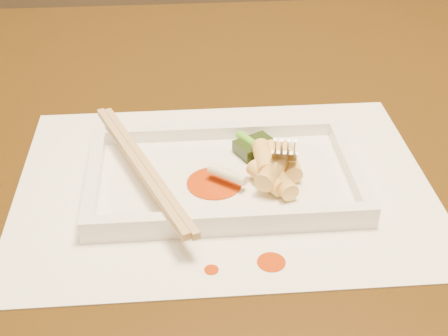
{
  "coord_description": "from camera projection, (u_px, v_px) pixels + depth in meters",
  "views": [
    {
      "loc": [
        -0.0,
        -0.55,
        1.11
      ],
      "look_at": [
        0.04,
        -0.06,
        0.77
      ],
      "focal_mm": 50.0,
      "sensor_mm": 36.0,
      "label": 1
    }
  ],
  "objects": [
    {
      "name": "table",
      "position": [
        187.0,
        225.0,
        0.72
      ],
      "size": [
        1.4,
        0.9,
        0.75
      ],
      "color": "black",
      "rests_on": "ground"
    },
    {
      "name": "rice_cake_5",
      "position": [
        264.0,
        159.0,
        0.6
      ],
      "size": [
        0.02,
        0.05,
        0.02
      ],
      "primitive_type": "cylinder",
      "rotation": [
        1.57,
        0.0,
        0.01
      ],
      "color": "#FDDB76",
      "rests_on": "plate_base"
    },
    {
      "name": "sauce_splatter_a",
      "position": [
        271.0,
        262.0,
        0.52
      ],
      "size": [
        0.02,
        0.02,
        0.0
      ],
      "primitive_type": "cylinder",
      "color": "#B13305",
      "rests_on": "placemat"
    },
    {
      "name": "chopstick_b",
      "position": [
        146.0,
        165.0,
        0.59
      ],
      "size": [
        0.09,
        0.22,
        0.01
      ],
      "primitive_type": "cube",
      "rotation": [
        0.0,
        0.0,
        0.38
      ],
      "color": "tan",
      "rests_on": "plate_rim_near"
    },
    {
      "name": "scallion_green",
      "position": [
        265.0,
        152.0,
        0.62
      ],
      "size": [
        0.05,
        0.08,
        0.01
      ],
      "primitive_type": "cylinder",
      "rotation": [
        1.57,
        0.0,
        0.55
      ],
      "color": "#46A31A",
      "rests_on": "plate_base"
    },
    {
      "name": "plate_rim_near",
      "position": [
        231.0,
        219.0,
        0.54
      ],
      "size": [
        0.26,
        0.01,
        0.01
      ],
      "primitive_type": "cube",
      "color": "white",
      "rests_on": "plate_base"
    },
    {
      "name": "plate_rim_right",
      "position": [
        351.0,
        165.0,
        0.61
      ],
      "size": [
        0.01,
        0.14,
        0.01
      ],
      "primitive_type": "cube",
      "color": "white",
      "rests_on": "plate_base"
    },
    {
      "name": "plate_rim_far",
      "position": [
        218.0,
        131.0,
        0.66
      ],
      "size": [
        0.26,
        0.01,
        0.01
      ],
      "primitive_type": "cube",
      "color": "white",
      "rests_on": "plate_base"
    },
    {
      "name": "rice_cake_4",
      "position": [
        281.0,
        182.0,
        0.58
      ],
      "size": [
        0.03,
        0.04,
        0.02
      ],
      "primitive_type": "cylinder",
      "rotation": [
        1.57,
        0.0,
        0.28
      ],
      "color": "#FDDB76",
      "rests_on": "plate_base"
    },
    {
      "name": "rice_cake_1",
      "position": [
        289.0,
        161.0,
        0.61
      ],
      "size": [
        0.02,
        0.05,
        0.02
      ],
      "primitive_type": "cylinder",
      "rotation": [
        1.57,
        0.0,
        0.02
      ],
      "color": "#FDDB76",
      "rests_on": "plate_base"
    },
    {
      "name": "sauce_blob_0",
      "position": [
        214.0,
        183.0,
        0.59
      ],
      "size": [
        0.05,
        0.05,
        0.0
      ],
      "primitive_type": "cylinder",
      "color": "#B13305",
      "rests_on": "plate_base"
    },
    {
      "name": "rice_cake_0",
      "position": [
        271.0,
        166.0,
        0.6
      ],
      "size": [
        0.03,
        0.05,
        0.02
      ],
      "primitive_type": "cylinder",
      "rotation": [
        1.57,
        0.0,
        0.21
      ],
      "color": "#FDDB76",
      "rests_on": "plate_base"
    },
    {
      "name": "rice_cake_3",
      "position": [
        267.0,
        178.0,
        0.58
      ],
      "size": [
        0.04,
        0.05,
        0.02
      ],
      "primitive_type": "cylinder",
      "rotation": [
        1.57,
        0.0,
        0.52
      ],
      "color": "#FDDB76",
      "rests_on": "plate_base"
    },
    {
      "name": "rice_cake_2",
      "position": [
        273.0,
        171.0,
        0.58
      ],
      "size": [
        0.04,
        0.05,
        0.02
      ],
      "primitive_type": "cylinder",
      "rotation": [
        1.57,
        0.0,
        2.59
      ],
      "color": "#FDDB76",
      "rests_on": "plate_base"
    },
    {
      "name": "scallion_white",
      "position": [
        227.0,
        175.0,
        0.59
      ],
      "size": [
        0.04,
        0.03,
        0.01
      ],
      "primitive_type": "cylinder",
      "rotation": [
        1.57,
        0.0,
        0.91
      ],
      "color": "#EAEACC",
      "rests_on": "plate_base"
    },
    {
      "name": "veg_piece",
      "position": [
        255.0,
        146.0,
        0.63
      ],
      "size": [
        0.05,
        0.04,
        0.01
      ],
      "primitive_type": "cube",
      "rotation": [
        0.0,
        0.0,
        0.48
      ],
      "color": "black",
      "rests_on": "plate_base"
    },
    {
      "name": "chopstick_a",
      "position": [
        138.0,
        165.0,
        0.59
      ],
      "size": [
        0.09,
        0.22,
        0.01
      ],
      "primitive_type": "cube",
      "rotation": [
        0.0,
        0.0,
        0.38
      ],
      "color": "tan",
      "rests_on": "plate_rim_near"
    },
    {
      "name": "fork",
      "position": [
        297.0,
        97.0,
        0.58
      ],
      "size": [
        0.09,
        0.1,
        0.14
      ],
      "primitive_type": null,
      "color": "silver",
      "rests_on": "plate_base"
    },
    {
      "name": "placemat",
      "position": [
        224.0,
        184.0,
        0.61
      ],
      "size": [
        0.4,
        0.3,
        0.0
      ],
      "primitive_type": "cube",
      "color": "white",
      "rests_on": "table"
    },
    {
      "name": "sauce_splatter_b",
      "position": [
        211.0,
        270.0,
        0.51
      ],
      "size": [
        0.01,
        0.01,
        0.0
      ],
      "primitive_type": "cylinder",
      "color": "#B13305",
      "rests_on": "placemat"
    },
    {
      "name": "plate_base",
      "position": [
        224.0,
        180.0,
        0.61
      ],
      "size": [
        0.26,
        0.16,
        0.01
      ],
      "primitive_type": "cube",
      "color": "white",
      "rests_on": "placemat"
    },
    {
      "name": "rice_cake_6",
      "position": [
        272.0,
        159.0,
        0.61
      ],
      "size": [
        0.02,
        0.05,
        0.02
      ],
      "primitive_type": "cylinder",
      "rotation": [
        1.57,
        0.0,
        3.02
      ],
      "color": "#FDDB76",
      "rests_on": "plate_base"
    },
    {
      "name": "plate_rim_left",
      "position": [
        94.0,
        177.0,
        0.59
      ],
      "size": [
        0.01,
        0.14,
        0.01
      ],
      "primitive_type": "cube",
      "color": "white",
      "rests_on": "plate_base"
    }
  ]
}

